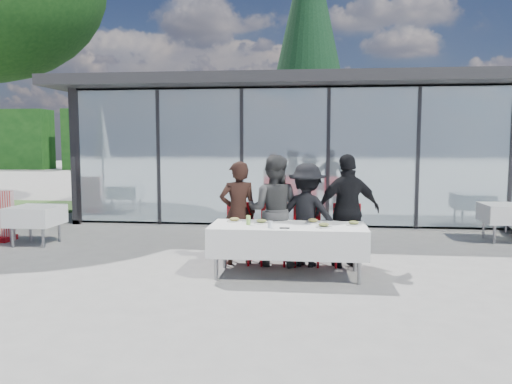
# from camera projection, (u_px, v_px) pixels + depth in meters

# --- Properties ---
(ground) EXTENTS (90.00, 90.00, 0.00)m
(ground) POSITION_uv_depth(u_px,v_px,m) (266.00, 274.00, 7.40)
(ground) COLOR gray
(ground) RESTS_ON ground
(pavilion) EXTENTS (14.80, 8.80, 3.44)m
(pavilion) POSITION_uv_depth(u_px,v_px,m) (356.00, 136.00, 15.05)
(pavilion) COLOR gray
(pavilion) RESTS_ON ground
(treeline) EXTENTS (62.50, 2.00, 4.40)m
(treeline) POSITION_uv_depth(u_px,v_px,m) (274.00, 139.00, 35.10)
(treeline) COLOR #113511
(treeline) RESTS_ON ground
(dining_table) EXTENTS (2.26, 0.96, 0.75)m
(dining_table) POSITION_uv_depth(u_px,v_px,m) (288.00, 239.00, 7.27)
(dining_table) COLOR silver
(dining_table) RESTS_ON ground
(diner_a) EXTENTS (0.77, 0.77, 1.65)m
(diner_a) POSITION_uv_depth(u_px,v_px,m) (238.00, 213.00, 7.95)
(diner_a) COLOR black
(diner_a) RESTS_ON ground
(diner_chair_a) EXTENTS (0.44, 0.44, 0.97)m
(diner_chair_a) POSITION_uv_depth(u_px,v_px,m) (239.00, 229.00, 8.10)
(diner_chair_a) COLOR #B40C12
(diner_chair_a) RESTS_ON ground
(diner_b) EXTENTS (0.95, 0.95, 1.75)m
(diner_b) POSITION_uv_depth(u_px,v_px,m) (274.00, 210.00, 7.88)
(diner_b) COLOR #444444
(diner_b) RESTS_ON ground
(diner_chair_b) EXTENTS (0.44, 0.44, 0.97)m
(diner_chair_b) POSITION_uv_depth(u_px,v_px,m) (274.00, 230.00, 8.04)
(diner_chair_b) COLOR #B40C12
(diner_chair_b) RESTS_ON ground
(diner_c) EXTENTS (1.29, 1.29, 1.62)m
(diner_c) POSITION_uv_depth(u_px,v_px,m) (307.00, 215.00, 7.83)
(diner_c) COLOR black
(diner_c) RESTS_ON ground
(diner_chair_c) EXTENTS (0.44, 0.44, 0.97)m
(diner_chair_c) POSITION_uv_depth(u_px,v_px,m) (307.00, 231.00, 7.98)
(diner_chair_c) COLOR #B40C12
(diner_chair_c) RESTS_ON ground
(diner_d) EXTENTS (1.30, 1.30, 1.77)m
(diner_d) POSITION_uv_depth(u_px,v_px,m) (348.00, 211.00, 7.75)
(diner_d) COLOR black
(diner_d) RESTS_ON ground
(diner_chair_d) EXTENTS (0.44, 0.44, 0.97)m
(diner_chair_d) POSITION_uv_depth(u_px,v_px,m) (347.00, 232.00, 7.91)
(diner_chair_d) COLOR #B40C12
(diner_chair_d) RESTS_ON ground
(plate_a) EXTENTS (0.23, 0.23, 0.07)m
(plate_a) POSITION_uv_depth(u_px,v_px,m) (234.00, 220.00, 7.54)
(plate_a) COLOR white
(plate_a) RESTS_ON dining_table
(plate_b) EXTENTS (0.23, 0.23, 0.07)m
(plate_b) POSITION_uv_depth(u_px,v_px,m) (261.00, 222.00, 7.38)
(plate_b) COLOR white
(plate_b) RESTS_ON dining_table
(plate_c) EXTENTS (0.23, 0.23, 0.07)m
(plate_c) POSITION_uv_depth(u_px,v_px,m) (313.00, 221.00, 7.43)
(plate_c) COLOR white
(plate_c) RESTS_ON dining_table
(plate_d) EXTENTS (0.23, 0.23, 0.07)m
(plate_d) POSITION_uv_depth(u_px,v_px,m) (354.00, 223.00, 7.22)
(plate_d) COLOR white
(plate_d) RESTS_ON dining_table
(plate_extra) EXTENTS (0.23, 0.23, 0.07)m
(plate_extra) POSITION_uv_depth(u_px,v_px,m) (324.00, 226.00, 7.03)
(plate_extra) COLOR white
(plate_extra) RESTS_ON dining_table
(juice_bottle) EXTENTS (0.06, 0.06, 0.14)m
(juice_bottle) POSITION_uv_depth(u_px,v_px,m) (248.00, 220.00, 7.26)
(juice_bottle) COLOR #8BC752
(juice_bottle) RESTS_ON dining_table
(drinking_glasses) EXTENTS (0.07, 0.07, 0.10)m
(drinking_glasses) POSITION_uv_depth(u_px,v_px,m) (270.00, 224.00, 6.98)
(drinking_glasses) COLOR silver
(drinking_glasses) RESTS_ON dining_table
(folded_eyeglasses) EXTENTS (0.14, 0.03, 0.01)m
(folded_eyeglasses) POSITION_uv_depth(u_px,v_px,m) (285.00, 228.00, 6.94)
(folded_eyeglasses) COLOR black
(folded_eyeglasses) RESTS_ON dining_table
(spare_table_left) EXTENTS (0.86, 0.86, 0.74)m
(spare_table_left) POSITION_uv_depth(u_px,v_px,m) (36.00, 216.00, 9.49)
(spare_table_left) COLOR silver
(spare_table_left) RESTS_ON ground
(spare_table_right) EXTENTS (0.86, 0.86, 0.74)m
(spare_table_right) POSITION_uv_depth(u_px,v_px,m) (506.00, 214.00, 9.79)
(spare_table_right) COLOR silver
(spare_table_right) RESTS_ON ground
(spare_chair_b) EXTENTS (0.51, 0.51, 0.97)m
(spare_chair_b) POSITION_uv_depth(u_px,v_px,m) (454.00, 205.00, 11.24)
(spare_chair_b) COLOR #B40C12
(spare_chair_b) RESTS_ON ground
(conifer_tree) EXTENTS (4.00, 4.00, 10.50)m
(conifer_tree) POSITION_uv_depth(u_px,v_px,m) (309.00, 40.00, 19.62)
(conifer_tree) COLOR #382316
(conifer_tree) RESTS_ON ground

